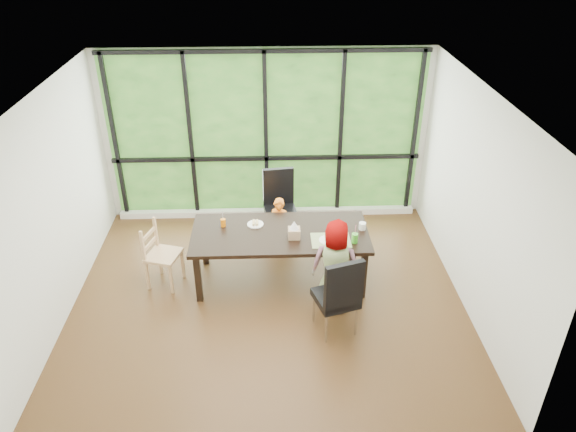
% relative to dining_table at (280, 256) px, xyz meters
% --- Properties ---
extents(ground, '(5.00, 5.00, 0.00)m').
position_rel_dining_table_xyz_m(ground, '(-0.17, -0.40, -0.38)').
color(ground, black).
rests_on(ground, ground).
extents(back_wall, '(5.00, 0.00, 5.00)m').
position_rel_dining_table_xyz_m(back_wall, '(-0.17, 1.85, 0.98)').
color(back_wall, silver).
rests_on(back_wall, ground).
extents(foliage_backdrop, '(4.80, 0.02, 2.65)m').
position_rel_dining_table_xyz_m(foliage_backdrop, '(-0.17, 1.83, 0.98)').
color(foliage_backdrop, '#264C1D').
rests_on(foliage_backdrop, back_wall).
extents(window_mullions, '(4.80, 0.06, 2.65)m').
position_rel_dining_table_xyz_m(window_mullions, '(-0.17, 1.79, 0.98)').
color(window_mullions, black).
rests_on(window_mullions, back_wall).
extents(window_sill, '(4.80, 0.12, 0.10)m').
position_rel_dining_table_xyz_m(window_sill, '(-0.17, 1.75, -0.33)').
color(window_sill, silver).
rests_on(window_sill, ground).
extents(dining_table, '(2.38, 1.21, 0.75)m').
position_rel_dining_table_xyz_m(dining_table, '(0.00, 0.00, 0.00)').
color(dining_table, black).
rests_on(dining_table, ground).
extents(chair_window_leather, '(0.52, 0.52, 1.08)m').
position_rel_dining_table_xyz_m(chair_window_leather, '(0.03, 1.05, 0.17)').
color(chair_window_leather, black).
rests_on(chair_window_leather, ground).
extents(chair_interior_leather, '(0.58, 0.58, 1.08)m').
position_rel_dining_table_xyz_m(chair_interior_leather, '(0.62, -1.02, 0.17)').
color(chair_interior_leather, black).
rests_on(chair_interior_leather, ground).
extents(chair_end_beech, '(0.50, 0.52, 0.90)m').
position_rel_dining_table_xyz_m(chair_end_beech, '(-1.54, -0.03, 0.08)').
color(chair_end_beech, tan).
rests_on(chair_end_beech, ground).
extents(child_toddler, '(0.38, 0.32, 0.90)m').
position_rel_dining_table_xyz_m(child_toddler, '(0.00, 0.62, 0.07)').
color(child_toddler, orange).
rests_on(child_toddler, ground).
extents(child_older, '(0.67, 0.51, 1.23)m').
position_rel_dining_table_xyz_m(child_older, '(0.68, -0.58, 0.24)').
color(child_older, slate).
rests_on(child_older, ground).
extents(placemat, '(0.50, 0.36, 0.01)m').
position_rel_dining_table_xyz_m(placemat, '(0.64, -0.23, 0.38)').
color(placemat, tan).
rests_on(placemat, dining_table).
extents(plate_far, '(0.22, 0.22, 0.01)m').
position_rel_dining_table_xyz_m(plate_far, '(-0.32, 0.20, 0.38)').
color(plate_far, white).
rests_on(plate_far, dining_table).
extents(plate_near, '(0.23, 0.23, 0.01)m').
position_rel_dining_table_xyz_m(plate_near, '(0.60, -0.23, 0.38)').
color(plate_near, white).
rests_on(plate_near, dining_table).
extents(orange_cup, '(0.07, 0.07, 0.11)m').
position_rel_dining_table_xyz_m(orange_cup, '(-0.75, 0.18, 0.43)').
color(orange_cup, orange).
rests_on(orange_cup, dining_table).
extents(green_cup, '(0.08, 0.08, 0.13)m').
position_rel_dining_table_xyz_m(green_cup, '(0.93, -0.28, 0.44)').
color(green_cup, green).
rests_on(green_cup, dining_table).
extents(white_mug, '(0.09, 0.09, 0.09)m').
position_rel_dining_table_xyz_m(white_mug, '(1.08, 0.04, 0.42)').
color(white_mug, white).
rests_on(white_mug, dining_table).
extents(tissue_box, '(0.15, 0.15, 0.13)m').
position_rel_dining_table_xyz_m(tissue_box, '(0.18, -0.13, 0.44)').
color(tissue_box, tan).
rests_on(tissue_box, dining_table).
extents(crepe_rolls_far, '(0.10, 0.12, 0.04)m').
position_rel_dining_table_xyz_m(crepe_rolls_far, '(-0.32, 0.20, 0.41)').
color(crepe_rolls_far, tan).
rests_on(crepe_rolls_far, plate_far).
extents(crepe_rolls_near, '(0.10, 0.12, 0.04)m').
position_rel_dining_table_xyz_m(crepe_rolls_near, '(0.60, -0.23, 0.41)').
color(crepe_rolls_near, tan).
rests_on(crepe_rolls_near, plate_near).
extents(straw_white, '(0.01, 0.04, 0.20)m').
position_rel_dining_table_xyz_m(straw_white, '(-0.75, 0.18, 0.52)').
color(straw_white, white).
rests_on(straw_white, orange_cup).
extents(straw_pink, '(0.01, 0.04, 0.20)m').
position_rel_dining_table_xyz_m(straw_pink, '(0.93, -0.28, 0.54)').
color(straw_pink, pink).
rests_on(straw_pink, green_cup).
extents(tissue, '(0.12, 0.12, 0.11)m').
position_rel_dining_table_xyz_m(tissue, '(0.18, -0.13, 0.56)').
color(tissue, white).
rests_on(tissue, tissue_box).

